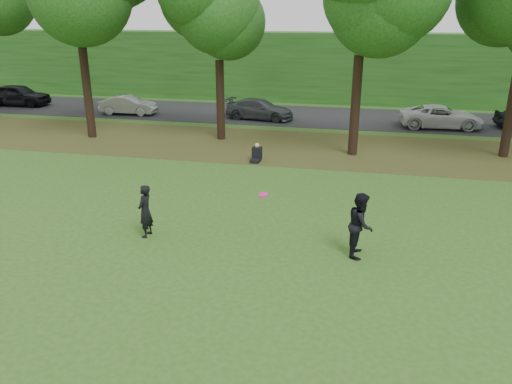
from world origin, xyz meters
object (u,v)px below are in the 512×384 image
Objects in this scene: seated_person at (257,155)px; frisbee at (263,195)px; player_right at (361,224)px; player_left at (145,211)px.

frisbee is at bearing -73.35° from seated_person.
player_left is at bearing 95.03° from player_right.
player_right is 4.82× the size of frisbee.
frisbee is 8.69m from seated_person.
player_right is 9.75m from seated_person.
player_right is at bearing -1.96° from frisbee.
player_left is 8.76m from seated_person.
frisbee is at bearing 97.75° from player_left.
player_left is at bearing -97.16° from seated_person.
frisbee is at bearing 91.71° from player_right.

